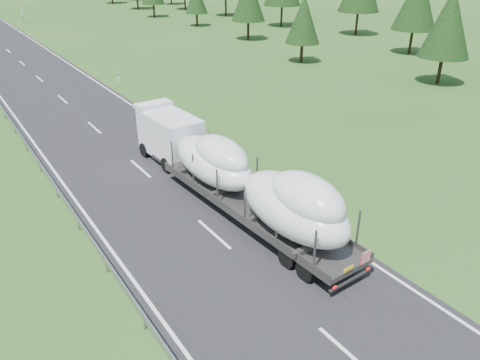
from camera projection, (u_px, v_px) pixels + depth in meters
ground at (214, 234)px, 22.58m from camera, size 400.00×400.00×0.00m
highway_sign at (22, 13)px, 84.99m from camera, size 0.08×0.90×2.60m
boat_truck at (234, 172)px, 23.96m from camera, size 3.29×18.33×3.98m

